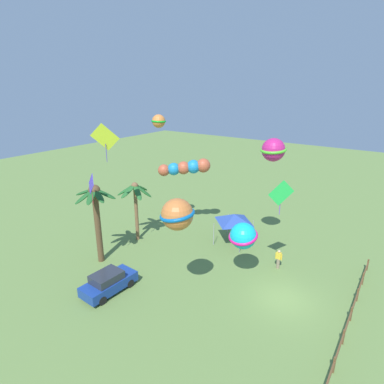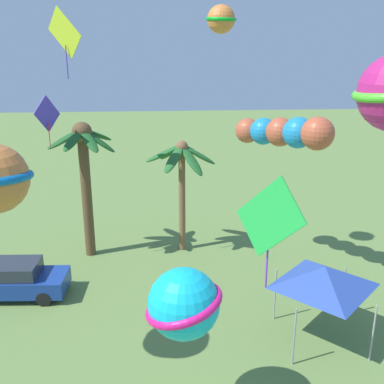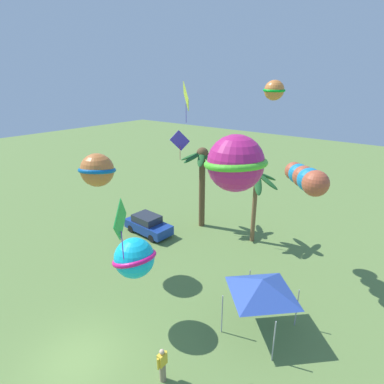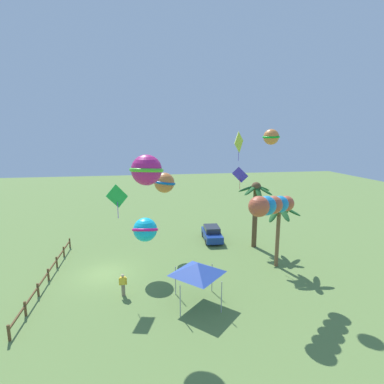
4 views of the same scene
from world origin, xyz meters
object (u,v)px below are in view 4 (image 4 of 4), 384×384
palm_tree_1 (279,217)px  kite_ball_5 (147,170)px  kite_ball_2 (164,183)px  palm_tree_0 (255,200)px  kite_ball_0 (145,230)px  spectator_0 (123,285)px  kite_diamond_1 (240,175)px  kite_ball_7 (271,137)px  kite_diamond_6 (239,142)px  kite_tube_3 (272,205)px  festival_tent (197,268)px  parked_car_0 (212,233)px  kite_diamond_4 (117,197)px

palm_tree_1 → kite_ball_5: 12.56m
kite_ball_2 → palm_tree_1: bearing=58.6°
palm_tree_1 → kite_ball_2: 10.81m
palm_tree_0 → kite_ball_0: (4.06, -10.67, -1.11)m
spectator_0 → kite_ball_5: size_ratio=0.61×
kite_ball_0 → kite_diamond_1: 11.30m
kite_ball_2 → spectator_0: bearing=-23.3°
kite_ball_7 → kite_diamond_6: bearing=-176.3°
spectator_0 → kite_tube_3: kite_tube_3 is taller
palm_tree_0 → palm_tree_1: 4.57m
festival_tent → parked_car_0: bearing=162.2°
palm_tree_1 → kite_ball_7: 6.92m
kite_diamond_1 → palm_tree_1: bearing=15.1°
festival_tent → kite_tube_3: size_ratio=0.69×
kite_diamond_1 → kite_diamond_4: bearing=-58.7°
festival_tent → kite_tube_3: bearing=93.4°
kite_tube_3 → kite_diamond_6: (-8.76, 0.51, 3.88)m
kite_diamond_4 → spectator_0: bearing=8.9°
kite_ball_5 → kite_diamond_1: bearing=137.9°
kite_tube_3 → kite_ball_5: 8.53m
festival_tent → kite_diamond_4: size_ratio=1.15×
kite_ball_0 → kite_diamond_4: 3.95m
kite_tube_3 → kite_diamond_6: kite_diamond_6 is taller
kite_ball_2 → kite_ball_7: 11.03m
kite_ball_5 → kite_diamond_6: size_ratio=0.96×
kite_diamond_1 → kite_tube_3: kite_diamond_1 is taller
palm_tree_0 → kite_ball_7: size_ratio=3.75×
parked_car_0 → kite_ball_2: size_ratio=1.39×
kite_tube_3 → spectator_0: bearing=-98.2°
palm_tree_1 → kite_diamond_6: kite_diamond_6 is taller
spectator_0 → kite_diamond_1: size_ratio=0.70×
kite_ball_5 → palm_tree_1: bearing=112.9°
parked_car_0 → kite_ball_7: bearing=15.1°
kite_diamond_4 → kite_diamond_1: bearing=121.3°
parked_car_0 → kite_ball_2: (1.45, -5.02, 5.81)m
kite_tube_3 → kite_diamond_4: size_ratio=1.67×
parked_car_0 → kite_diamond_4: kite_diamond_4 is taller
palm_tree_0 → kite_diamond_4: 13.92m
festival_tent → palm_tree_1: bearing=120.2°
kite_ball_2 → kite_diamond_4: 7.69m
palm_tree_0 → parked_car_0: palm_tree_0 is taller
palm_tree_1 → kite_ball_7: size_ratio=3.19×
kite_ball_5 → kite_diamond_6: bearing=136.6°
kite_diamond_4 → kite_tube_3: bearing=73.6°
kite_diamond_1 → parked_car_0: bearing=-117.2°
parked_car_0 → spectator_0: 12.94m
festival_tent → kite_diamond_1: kite_diamond_1 is taller
kite_ball_2 → kite_ball_7: bearing=46.0°
palm_tree_1 → kite_diamond_1: bearing=-164.9°
kite_diamond_6 → kite_ball_5: bearing=-43.4°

